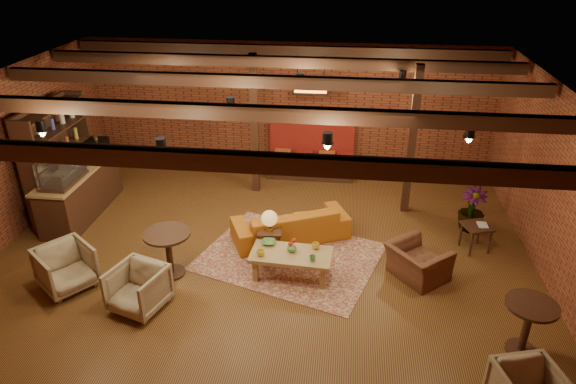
# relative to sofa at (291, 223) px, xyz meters

# --- Properties ---
(floor) EXTENTS (10.00, 10.00, 0.00)m
(floor) POSITION_rel_sofa_xyz_m (-0.45, -0.55, -0.33)
(floor) COLOR #3A1A0E
(floor) RESTS_ON ground
(ceiling) EXTENTS (10.00, 8.00, 0.02)m
(ceiling) POSITION_rel_sofa_xyz_m (-0.45, -0.55, 2.87)
(ceiling) COLOR black
(ceiling) RESTS_ON wall_back
(wall_back) EXTENTS (10.00, 0.02, 3.20)m
(wall_back) POSITION_rel_sofa_xyz_m (-0.45, 3.45, 1.27)
(wall_back) COLOR brown
(wall_back) RESTS_ON ground
(wall_front) EXTENTS (10.00, 0.02, 3.20)m
(wall_front) POSITION_rel_sofa_xyz_m (-0.45, -4.55, 1.27)
(wall_front) COLOR brown
(wall_front) RESTS_ON ground
(wall_left) EXTENTS (0.02, 8.00, 3.20)m
(wall_left) POSITION_rel_sofa_xyz_m (-5.45, -0.55, 1.27)
(wall_left) COLOR brown
(wall_left) RESTS_ON ground
(wall_right) EXTENTS (0.02, 8.00, 3.20)m
(wall_right) POSITION_rel_sofa_xyz_m (4.55, -0.55, 1.27)
(wall_right) COLOR brown
(wall_right) RESTS_ON ground
(ceiling_beams) EXTENTS (9.80, 6.40, 0.22)m
(ceiling_beams) POSITION_rel_sofa_xyz_m (-0.45, -0.55, 2.75)
(ceiling_beams) COLOR #321D10
(ceiling_beams) RESTS_ON ceiling
(ceiling_pipe) EXTENTS (9.60, 0.12, 0.12)m
(ceiling_pipe) POSITION_rel_sofa_xyz_m (-0.45, 1.05, 2.52)
(ceiling_pipe) COLOR black
(ceiling_pipe) RESTS_ON ceiling
(post_left) EXTENTS (0.16, 0.16, 3.20)m
(post_left) POSITION_rel_sofa_xyz_m (-1.05, 2.05, 1.27)
(post_left) COLOR #321D10
(post_left) RESTS_ON ground
(post_right) EXTENTS (0.16, 0.16, 3.20)m
(post_right) POSITION_rel_sofa_xyz_m (2.35, 1.45, 1.27)
(post_right) COLOR #321D10
(post_right) RESTS_ON ground
(service_counter) EXTENTS (0.80, 2.50, 1.60)m
(service_counter) POSITION_rel_sofa_xyz_m (-4.55, 0.45, 0.47)
(service_counter) COLOR #321D10
(service_counter) RESTS_ON ground
(plant_counter) EXTENTS (0.35, 0.39, 0.30)m
(plant_counter) POSITION_rel_sofa_xyz_m (-4.45, 0.65, 0.89)
(plant_counter) COLOR #337F33
(plant_counter) RESTS_ON service_counter
(shelving_hutch) EXTENTS (0.52, 2.00, 2.40)m
(shelving_hutch) POSITION_rel_sofa_xyz_m (-4.95, 0.55, 0.87)
(shelving_hutch) COLOR #321D10
(shelving_hutch) RESTS_ON ground
(banquette) EXTENTS (2.10, 0.70, 1.00)m
(banquette) POSITION_rel_sofa_xyz_m (0.15, 3.00, 0.17)
(banquette) COLOR maroon
(banquette) RESTS_ON ground
(service_sign) EXTENTS (0.86, 0.06, 0.30)m
(service_sign) POSITION_rel_sofa_xyz_m (0.15, 2.55, 2.02)
(service_sign) COLOR #F25818
(service_sign) RESTS_ON ceiling
(ceiling_spotlights) EXTENTS (6.40, 4.40, 0.28)m
(ceiling_spotlights) POSITION_rel_sofa_xyz_m (-0.45, -0.55, 2.53)
(ceiling_spotlights) COLOR black
(ceiling_spotlights) RESTS_ON ceiling
(rug) EXTENTS (3.72, 3.24, 0.01)m
(rug) POSITION_rel_sofa_xyz_m (0.07, -0.68, -0.33)
(rug) COLOR maroon
(rug) RESTS_ON floor
(sofa) EXTENTS (2.43, 1.75, 0.66)m
(sofa) POSITION_rel_sofa_xyz_m (0.00, 0.00, 0.00)
(sofa) COLOR #AC5F17
(sofa) RESTS_ON floor
(coffee_table) EXTENTS (1.45, 0.78, 0.73)m
(coffee_table) POSITION_rel_sofa_xyz_m (0.15, -1.27, 0.10)
(coffee_table) COLOR #A07F4A
(coffee_table) RESTS_ON floor
(side_table_lamp) EXTENTS (0.50, 0.50, 0.95)m
(side_table_lamp) POSITION_rel_sofa_xyz_m (-0.31, -0.66, 0.39)
(side_table_lamp) COLOR #321D10
(side_table_lamp) RESTS_ON floor
(round_table_left) EXTENTS (0.82, 0.82, 0.85)m
(round_table_left) POSITION_rel_sofa_xyz_m (-1.97, -1.46, 0.25)
(round_table_left) COLOR #321D10
(round_table_left) RESTS_ON floor
(armchair_a) EXTENTS (1.11, 1.12, 0.85)m
(armchair_a) POSITION_rel_sofa_xyz_m (-3.59, -2.03, 0.09)
(armchair_a) COLOR beige
(armchair_a) RESTS_ON floor
(armchair_b) EXTENTS (0.99, 0.95, 0.82)m
(armchair_b) POSITION_rel_sofa_xyz_m (-2.17, -2.42, 0.08)
(armchair_b) COLOR beige
(armchair_b) RESTS_ON floor
(armchair_right) EXTENTS (1.09, 1.13, 0.83)m
(armchair_right) POSITION_rel_sofa_xyz_m (2.36, -1.03, 0.09)
(armchair_right) COLOR brown
(armchair_right) RESTS_ON floor
(side_table_book) EXTENTS (0.62, 0.62, 0.56)m
(side_table_book) POSITION_rel_sofa_xyz_m (3.54, 0.00, 0.17)
(side_table_book) COLOR #321D10
(side_table_book) RESTS_ON floor
(round_table_right) EXTENTS (0.73, 0.73, 0.85)m
(round_table_right) POSITION_rel_sofa_xyz_m (3.70, -2.69, 0.24)
(round_table_right) COLOR #321D10
(round_table_right) RESTS_ON floor
(plant_tall) EXTENTS (1.71, 1.71, 2.76)m
(plant_tall) POSITION_rel_sofa_xyz_m (3.60, 0.78, 1.05)
(plant_tall) COLOR #4C7F4C
(plant_tall) RESTS_ON floor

